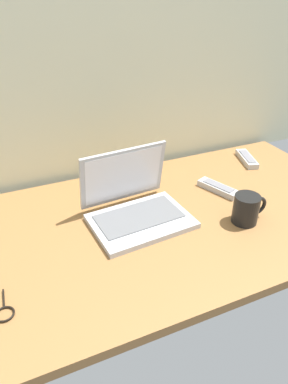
% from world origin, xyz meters
% --- Properties ---
extents(desk, '(1.60, 0.76, 0.03)m').
position_xyz_m(desk, '(0.00, 0.00, 0.01)').
color(desk, olive).
rests_on(desk, ground).
extents(laptop, '(0.33, 0.28, 0.22)m').
position_xyz_m(laptop, '(-0.02, 0.05, 0.08)').
color(laptop, '#B2B5BA').
rests_on(laptop, desk).
extents(coffee_mug, '(0.12, 0.08, 0.10)m').
position_xyz_m(coffee_mug, '(0.30, -0.12, 0.08)').
color(coffee_mug, black).
rests_on(coffee_mug, desk).
extents(remote_control_near, '(0.09, 0.17, 0.02)m').
position_xyz_m(remote_control_near, '(0.58, 0.24, 0.04)').
color(remote_control_near, '#B7B7B7').
rests_on(remote_control_near, desk).
extents(remote_control_far, '(0.10, 0.17, 0.02)m').
position_xyz_m(remote_control_far, '(0.33, 0.08, 0.04)').
color(remote_control_far, '#B7B7B7').
rests_on(remote_control_far, desk).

